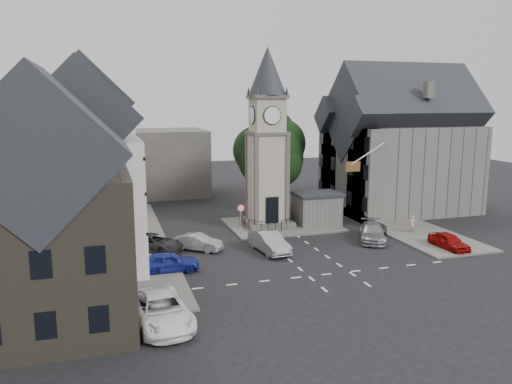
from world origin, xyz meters
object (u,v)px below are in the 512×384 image
object	(u,v)px
stone_shelter	(317,208)
pedestrian	(412,224)
car_east_red	(449,241)
clock_tower	(267,139)
car_west_blue	(169,262)

from	to	relation	value
stone_shelter	pedestrian	distance (m)	8.70
stone_shelter	car_east_red	world-z (taller)	stone_shelter
pedestrian	car_east_red	bearing A→B (deg)	84.04
car_east_red	clock_tower	bearing A→B (deg)	134.38
clock_tower	stone_shelter	distance (m)	8.15
car_east_red	pedestrian	size ratio (longest dim) A/B	2.31
clock_tower	pedestrian	distance (m)	14.88
stone_shelter	pedestrian	bearing A→B (deg)	-39.38
stone_shelter	clock_tower	bearing A→B (deg)	174.16
car_east_red	pedestrian	distance (m)	5.00
stone_shelter	car_west_blue	size ratio (longest dim) A/B	1.04
clock_tower	car_east_red	xyz separation A→B (m)	(11.50, -10.99, -7.47)
car_east_red	pedestrian	xyz separation A→B (m)	(0.00, 5.00, 0.17)
pedestrian	stone_shelter	bearing A→B (deg)	-45.34
clock_tower	stone_shelter	xyz separation A→B (m)	(4.80, -0.49, -6.57)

